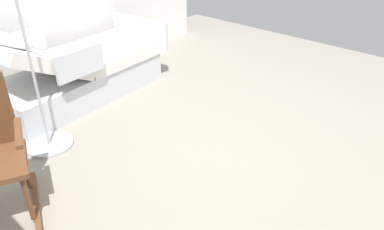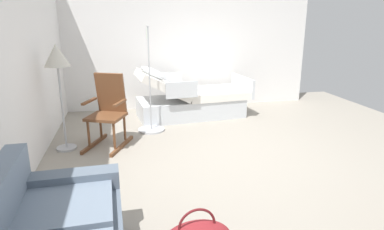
{
  "view_description": "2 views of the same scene",
  "coord_description": "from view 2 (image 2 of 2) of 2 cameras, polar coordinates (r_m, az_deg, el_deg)",
  "views": [
    {
      "loc": [
        -1.5,
        2.16,
        1.99
      ],
      "look_at": [
        0.13,
        0.37,
        0.61
      ],
      "focal_mm": 34.47,
      "sensor_mm": 36.0,
      "label": 1
    },
    {
      "loc": [
        -3.85,
        1.33,
        1.8
      ],
      "look_at": [
        -0.25,
        0.59,
        0.73
      ],
      "focal_mm": 31.33,
      "sensor_mm": 36.0,
      "label": 2
    }
  ],
  "objects": [
    {
      "name": "ground_plane",
      "position": [
        4.45,
        6.84,
        -7.77
      ],
      "size": [
        7.31,
        7.31,
        0.0
      ],
      "primitive_type": "plane",
      "color": "gray"
    },
    {
      "name": "iv_pole",
      "position": [
        5.55,
        -7.02,
        -0.17
      ],
      "size": [
        0.44,
        0.44,
        1.69
      ],
      "color": "#B2B5BA",
      "rests_on": "ground"
    },
    {
      "name": "rocking_chair",
      "position": [
        4.96,
        -14.08,
        0.56
      ],
      "size": [
        0.88,
        0.74,
        1.05
      ],
      "color": "brown",
      "rests_on": "ground"
    },
    {
      "name": "floor_lamp",
      "position": [
        4.84,
        -21.95,
        8.27
      ],
      "size": [
        0.34,
        0.34,
        1.48
      ],
      "color": "#B2B5BA",
      "rests_on": "ground"
    },
    {
      "name": "back_wall",
      "position": [
        4.05,
        -28.74,
        7.86
      ],
      "size": [
        6.05,
        0.1,
        2.7
      ],
      "primitive_type": "cube",
      "color": "white",
      "rests_on": "ground"
    },
    {
      "name": "side_wall",
      "position": [
        6.97,
        -0.66,
        12.47
      ],
      "size": [
        0.1,
        5.11,
        2.7
      ],
      "primitive_type": "cube",
      "color": "white",
      "rests_on": "ground"
    },
    {
      "name": "hospital_bed",
      "position": [
        6.31,
        -0.25,
        2.47
      ],
      "size": [
        1.17,
        2.16,
        1.03
      ],
      "color": "silver",
      "rests_on": "ground"
    }
  ]
}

